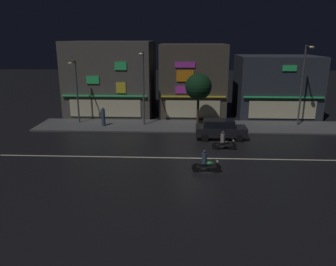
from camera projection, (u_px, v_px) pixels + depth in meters
name	position (u px, v px, depth m)	size (l,w,h in m)	color
ground_plane	(196.00, 158.00, 23.90)	(140.00, 140.00, 0.00)	black
lane_divider_stripe	(196.00, 158.00, 23.90)	(29.02, 0.16, 0.01)	beige
sidewalk_far	(193.00, 126.00, 32.36)	(30.55, 4.67, 0.14)	#4C4C4F
storefront_left_block	(192.00, 80.00, 36.81)	(7.03, 6.92, 7.77)	#4C443A
storefront_center_block	(276.00, 86.00, 36.36)	(8.49, 6.46, 6.56)	#2D333D
storefront_right_block	(112.00, 77.00, 37.94)	(9.33, 8.54, 8.07)	#56514C
streetlamp_west	(76.00, 86.00, 32.35)	(0.44, 1.64, 6.17)	#47494C
streetlamp_mid	(143.00, 83.00, 31.42)	(0.44, 1.64, 7.05)	#47494C
streetlamp_east	(303.00, 80.00, 31.16)	(0.44, 1.64, 7.64)	#47494C
pedestrian_on_sidewalk	(103.00, 117.00, 32.04)	(0.38, 0.38, 1.88)	#334766
street_tree	(198.00, 87.00, 31.04)	(2.49, 2.49, 5.10)	#473323
parked_car_near_kerb	(220.00, 129.00, 28.36)	(4.30, 1.98, 1.67)	black
motorcycle_lead	(206.00, 163.00, 21.23)	(1.90, 0.60, 1.52)	black
motorcycle_opposite_lane	(224.00, 142.00, 25.56)	(1.90, 0.60, 1.52)	black
traffic_cone	(203.00, 133.00, 29.25)	(0.36, 0.36, 0.55)	orange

